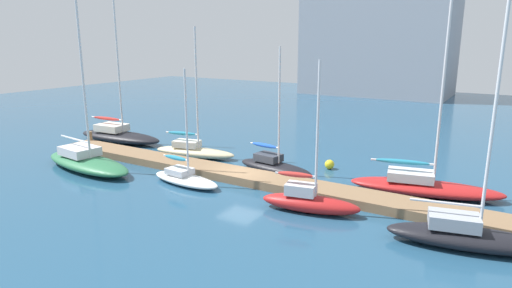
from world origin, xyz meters
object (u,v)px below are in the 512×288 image
object	(u,v)px
sailboat_4	(274,165)
sailboat_3	(185,177)
sailboat_7	(468,235)
harbor_building_distant	(379,45)
sailboat_6	(423,185)
sailboat_0	(119,135)
sailboat_2	(194,150)
mooring_buoy_yellow	(330,164)
sailboat_1	(86,160)
sailboat_5	(309,200)

from	to	relation	value
sailboat_4	sailboat_3	bearing A→B (deg)	-119.34
sailboat_7	harbor_building_distant	bearing A→B (deg)	97.83
sailboat_6	sailboat_4	bearing A→B (deg)	172.90
sailboat_0	sailboat_2	xyz separation A→B (m)	(9.06, -0.54, -0.08)
mooring_buoy_yellow	sailboat_2	bearing A→B (deg)	-166.39
sailboat_6	mooring_buoy_yellow	size ratio (longest dim) A/B	17.85
sailboat_3	sailboat_0	bearing A→B (deg)	159.97
sailboat_1	sailboat_2	distance (m)	7.86
sailboat_4	mooring_buoy_yellow	xyz separation A→B (m)	(2.91, 2.89, -0.23)
mooring_buoy_yellow	harbor_building_distant	xyz separation A→B (m)	(-10.04, 45.30, 7.71)
sailboat_2	sailboat_3	size ratio (longest dim) A/B	1.36
sailboat_3	sailboat_2	bearing A→B (deg)	129.32
sailboat_7	sailboat_6	bearing A→B (deg)	104.18
sailboat_4	sailboat_6	size ratio (longest dim) A/B	0.71
sailboat_0	sailboat_5	distance (m)	22.27
sailboat_0	sailboat_3	bearing A→B (deg)	-29.08
sailboat_6	sailboat_7	xyz separation A→B (m)	(3.07, -6.10, 0.03)
sailboat_1	harbor_building_distant	distance (m)	55.06
sailboat_4	sailboat_5	world-z (taller)	sailboat_4
sailboat_7	sailboat_0	bearing A→B (deg)	155.49
sailboat_0	sailboat_4	bearing A→B (deg)	-7.34
sailboat_1	sailboat_6	world-z (taller)	sailboat_1
sailboat_5	harbor_building_distant	world-z (taller)	harbor_building_distant
sailboat_0	mooring_buoy_yellow	size ratio (longest dim) A/B	19.65
sailboat_1	sailboat_0	bearing A→B (deg)	130.69
sailboat_7	sailboat_2	bearing A→B (deg)	151.78
sailboat_0	sailboat_6	xyz separation A→B (m)	(26.12, -0.10, -0.05)
sailboat_1	sailboat_5	world-z (taller)	sailboat_1
sailboat_1	sailboat_6	bearing A→B (deg)	25.13
sailboat_2	sailboat_0	bearing A→B (deg)	165.04
sailboat_1	harbor_building_distant	bearing A→B (deg)	92.15
sailboat_3	mooring_buoy_yellow	world-z (taller)	sailboat_3
mooring_buoy_yellow	sailboat_0	bearing A→B (deg)	-174.22
sailboat_2	sailboat_6	size ratio (longest dim) A/B	0.82
sailboat_2	sailboat_5	distance (m)	13.54
sailboat_3	sailboat_4	size ratio (longest dim) A/B	0.85
sailboat_1	sailboat_6	distance (m)	22.50
sailboat_6	harbor_building_distant	xyz separation A→B (m)	(-16.77, 47.36, 7.44)
sailboat_7	mooring_buoy_yellow	xyz separation A→B (m)	(-9.79, 8.16, -0.30)
sailboat_7	mooring_buoy_yellow	size ratio (longest dim) A/B	17.42
sailboat_0	sailboat_5	bearing A→B (deg)	-19.81
sailboat_0	mooring_buoy_yellow	world-z (taller)	sailboat_0
sailboat_3	sailboat_7	distance (m)	16.43
sailboat_3	sailboat_6	world-z (taller)	sailboat_6
sailboat_5	mooring_buoy_yellow	bearing A→B (deg)	93.23
mooring_buoy_yellow	harbor_building_distant	bearing A→B (deg)	102.50
sailboat_3	harbor_building_distant	distance (m)	53.85
sailboat_6	sailboat_1	bearing A→B (deg)	-173.91
sailboat_1	sailboat_5	distance (m)	16.75
sailboat_1	sailboat_7	xyz separation A→B (m)	(24.45, 0.90, -0.02)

